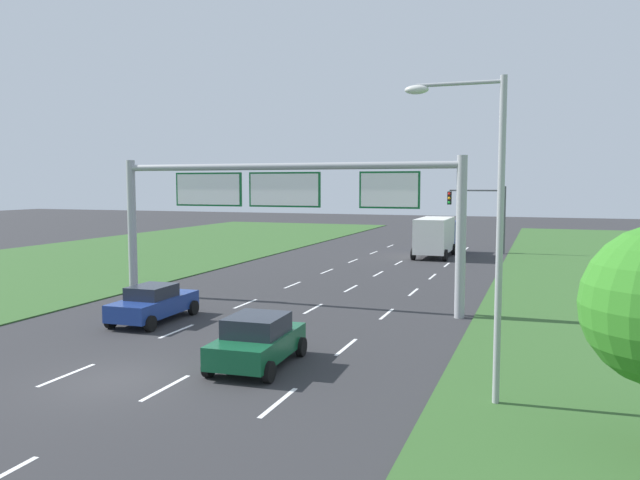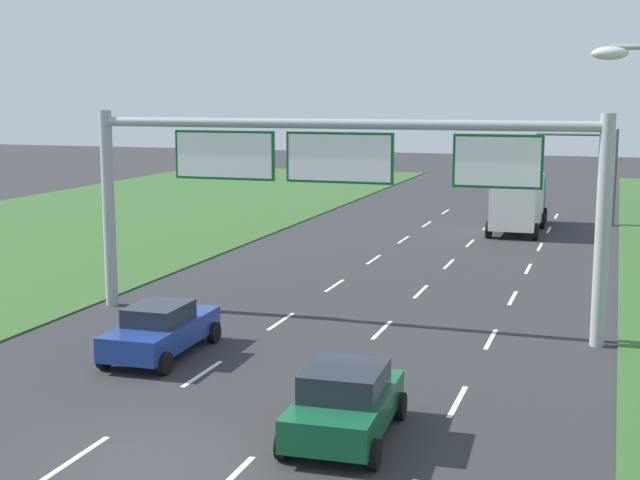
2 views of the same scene
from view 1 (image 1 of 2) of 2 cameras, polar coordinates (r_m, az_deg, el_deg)
name	(u,v)px [view 1 (image 1 of 2)]	position (r m, az deg, el deg)	size (l,w,h in m)	color
ground_plane	(115,381)	(19.72, -18.25, -12.16)	(200.00, 200.00, 0.00)	#2D2D30
lane_dashes_inner_left	(246,304)	(30.52, -6.83, -5.80)	(0.14, 62.40, 0.01)	white
lane_dashes_inner_right	(313,309)	(29.14, -0.63, -6.29)	(0.14, 62.40, 0.01)	white
lane_dashes_slip	(387,314)	(28.13, 6.11, -6.74)	(0.14, 62.40, 0.01)	white
car_near_red	(154,303)	(27.28, -14.98, -5.60)	(2.17, 4.49, 1.55)	navy
car_lead_silver	(257,340)	(20.13, -5.75, -9.12)	(2.33, 4.15, 1.64)	#145633
box_truck	(436,235)	(50.81, 10.59, 0.44)	(2.70, 7.98, 3.11)	navy
sign_gantry	(281,201)	(29.47, -3.57, 3.55)	(17.24, 0.44, 7.00)	#9EA0A5
traffic_light_mast	(480,207)	(53.63, 14.45, 2.93)	(4.76, 0.49, 5.60)	#47494F
street_lamp	(485,211)	(16.60, 14.85, 2.55)	(2.61, 0.32, 8.50)	#9EA0A5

